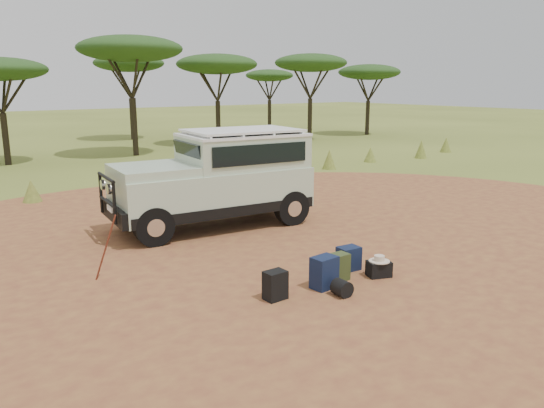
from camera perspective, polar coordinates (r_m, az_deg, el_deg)
ground at (r=11.31m, az=1.71°, el=-5.98°), size 140.00×140.00×0.00m
dirt_clearing at (r=11.31m, az=1.71°, el=-5.96°), size 23.00×23.00×0.01m
grass_fringe at (r=18.64m, az=-14.75°, el=2.40°), size 36.60×1.60×0.90m
acacia_treeline at (r=29.18m, az=-22.60°, el=14.31°), size 46.70×13.20×6.26m
safari_vehicle at (r=13.74m, az=-5.79°, el=2.53°), size 5.32×2.59×2.49m
walking_staff at (r=10.41m, az=-17.45°, el=-4.52°), size 0.39×0.36×1.29m
backpack_black at (r=9.21m, az=0.35°, el=-8.75°), size 0.38×0.28×0.51m
backpack_navy at (r=9.73m, az=5.63°, el=-7.35°), size 0.48×0.36×0.60m
backpack_olive at (r=10.14m, az=7.16°, el=-6.76°), size 0.38×0.28×0.52m
duffel_navy at (r=10.72m, az=8.24°, el=-5.82°), size 0.45×0.35×0.48m
hard_case at (r=10.49m, az=11.42°, el=-6.87°), size 0.52×0.44×0.31m
stuff_sack at (r=9.47m, az=7.53°, el=-8.96°), size 0.32×0.32×0.30m
safari_hat at (r=10.43m, az=11.47°, el=-5.84°), size 0.40×0.40×0.12m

